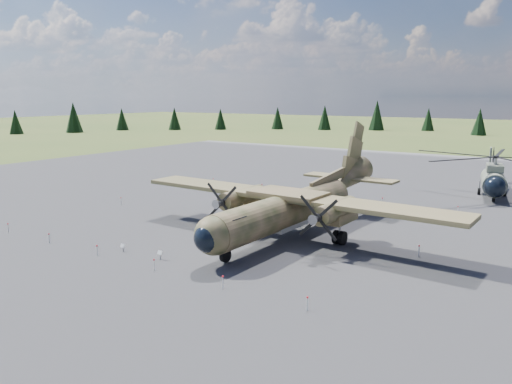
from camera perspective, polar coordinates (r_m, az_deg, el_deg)
The scene contains 8 objects.
ground at distance 47.10m, azimuth -1.64°, elevation -3.85°, with size 500.00×500.00×0.00m, color #515525.
apron at distance 55.35m, azimuth 4.31°, elevation -1.64°, with size 120.00×120.00×0.04m, color slate.
transport_plane at distance 43.76m, azimuth 4.46°, elevation -1.17°, with size 30.21×27.46×9.97m.
helicopter_near at distance 65.96m, azimuth 25.61°, elevation 2.52°, with size 23.33×25.09×5.07m.
info_placard_left at distance 40.54m, azimuth -14.97°, elevation -6.04°, with size 0.42×0.20×0.65m.
info_placard_right at distance 38.04m, azimuth -10.90°, elevation -6.92°, with size 0.46×0.21×0.71m.
barrier_fence at distance 47.17m, azimuth -2.16°, elevation -3.19°, with size 33.12×29.62×0.85m.
treeline at distance 43.04m, azimuth 6.88°, elevation 1.06°, with size 276.87×284.34×10.89m.
Camera 1 is at (26.17, -37.27, 12.00)m, focal length 35.00 mm.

